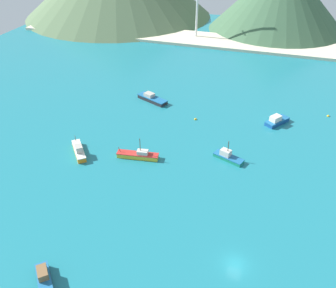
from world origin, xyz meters
TOP-DOWN VIEW (x-y plane):
  - ground at (0.00, 30.00)m, footprint 260.00×280.00m
  - fishing_boat_0 at (-43.10, 21.77)m, footprint 7.46×8.43m
  - fishing_boat_1 at (3.89, 52.56)m, footprint 6.94×8.08m
  - fishing_boat_3 at (-6.62, 30.88)m, footprint 8.06×5.03m
  - fishing_boat_4 at (-29.68, -13.50)m, footprint 6.64×7.03m
  - fishing_boat_5 at (-35.42, 55.27)m, footprint 11.05×7.15m
  - fishing_boat_6 at (-28.08, 24.75)m, footprint 10.69×3.64m
  - buoy_1 at (-19.02, 47.63)m, footprint 0.75×0.75m
  - buoy_2 at (18.55, 61.63)m, footprint 0.71×0.71m
  - beach_strip at (0.00, 120.68)m, footprint 247.00×20.64m

SIDE VIEW (x-z plane):
  - ground at x=0.00m, z-range -0.50..0.00m
  - buoy_2 at x=18.55m, z-range -0.23..0.48m
  - buoy_1 at x=-19.02m, z-range -0.24..0.51m
  - beach_strip at x=0.00m, z-range 0.00..1.20m
  - fishing_boat_6 at x=-28.08m, z-range -2.07..3.69m
  - fishing_boat_3 at x=-6.62m, z-range -1.81..3.48m
  - fishing_boat_5 at x=-35.42m, z-range -0.35..2.04m
  - fishing_boat_0 at x=-43.10m, z-range -0.52..2.46m
  - fishing_boat_1 at x=3.89m, z-range -0.38..2.35m
  - fishing_boat_4 at x=-29.68m, z-range -0.52..2.55m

